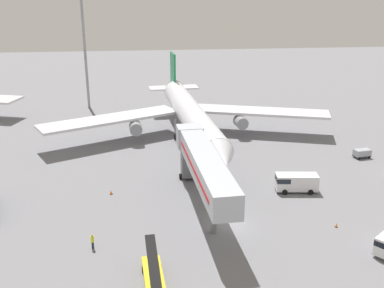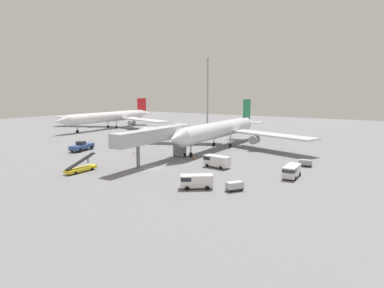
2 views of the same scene
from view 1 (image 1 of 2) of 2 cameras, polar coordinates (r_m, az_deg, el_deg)
name	(u,v)px [view 1 (image 1 of 2)]	position (r m, az deg, el deg)	size (l,w,h in m)	color
ground_plane	(231,224)	(52.31, 4.91, -10.00)	(300.00, 300.00, 0.00)	slate
airplane_at_gate	(189,113)	(78.11, -0.33, 3.91)	(51.21, 49.16, 12.57)	silver
jet_bridge	(202,162)	(53.99, 1.27, -2.30)	(4.45, 23.61, 7.45)	#B2B7C1
belt_loader_truck	(154,277)	(42.58, -4.80, -16.30)	(2.14, 6.79, 3.20)	yellow
service_van_far_right	(295,182)	(60.95, 12.83, -4.64)	(5.58, 2.77, 2.34)	white
baggage_cart_mid_right	(362,153)	(75.94, 20.54, -1.08)	(2.71, 1.73, 1.35)	#38383D
ground_crew_worker_foreground	(92,241)	(48.38, -12.37, -11.80)	(0.45, 0.45, 1.69)	#1E2333
safety_cone_alpha	(221,176)	(63.92, 3.62, -4.00)	(0.45, 0.45, 0.69)	black
safety_cone_bravo	(111,192)	(59.92, -10.11, -5.98)	(0.37, 0.37, 0.57)	black
safety_cone_charlie	(336,225)	(53.94, 17.65, -9.68)	(0.31, 0.31, 0.48)	black
apron_light_mast	(83,19)	(100.92, -13.56, 14.94)	(2.40, 2.40, 27.56)	#93969B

